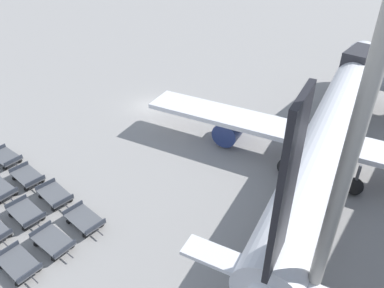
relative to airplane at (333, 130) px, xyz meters
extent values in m
plane|color=gray|center=(-19.54, -0.70, -3.41)|extent=(500.00, 500.00, 0.00)
cube|color=#2D2D33|center=(-1.85, 13.24, 0.94)|extent=(2.67, 4.70, 3.52)
cylinder|color=white|center=(-0.08, 0.61, 0.21)|extent=(8.70, 36.60, 3.68)
sphere|color=white|center=(-2.61, 18.65, 0.21)|extent=(3.50, 3.50, 3.50)
cube|color=black|center=(2.34, -16.75, 6.30)|extent=(0.66, 2.77, 8.50)
cube|color=white|center=(2.34, -16.76, 0.76)|extent=(9.33, 2.63, 0.24)
cube|color=white|center=(0.12, -0.84, -0.62)|extent=(33.11, 7.95, 0.44)
cylinder|color=navy|center=(-8.61, -1.66, -1.98)|extent=(2.83, 3.84, 2.36)
cube|color=black|center=(-0.08, 0.61, -0.44)|extent=(8.26, 33.00, 0.66)
cylinder|color=#56565B|center=(-1.65, 11.79, -1.72)|extent=(0.24, 0.24, 2.01)
sphere|color=black|center=(-1.65, 11.79, -2.73)|extent=(1.37, 1.37, 1.37)
cylinder|color=#56565B|center=(3.14, -2.62, -1.72)|extent=(0.24, 0.24, 2.01)
sphere|color=black|center=(3.14, -2.62, -2.73)|extent=(1.37, 1.37, 1.37)
cylinder|color=#56565B|center=(-2.30, -3.38, -1.72)|extent=(0.24, 0.24, 2.01)
sphere|color=black|center=(-2.30, -3.38, -2.73)|extent=(1.37, 1.37, 1.37)
cube|color=#2D333D|center=(-14.33, -21.65, -2.65)|extent=(0.17, 1.66, 0.32)
cube|color=#333338|center=(-13.94, -21.67, -2.98)|extent=(0.70, 0.10, 0.06)
sphere|color=black|center=(-14.67, -20.93, -3.23)|extent=(0.36, 0.36, 0.36)
cube|color=#515459|center=(-11.67, -22.11, -2.86)|extent=(2.95, 1.85, 0.10)
cube|color=#2D333D|center=(-10.29, -22.20, -2.65)|extent=(0.19, 1.66, 0.32)
cube|color=#2D333D|center=(-13.05, -22.01, -2.65)|extent=(0.19, 1.66, 0.32)
cube|color=#333338|center=(-9.90, -22.23, -2.98)|extent=(0.70, 0.11, 0.06)
sphere|color=black|center=(-10.72, -22.88, -3.23)|extent=(0.36, 0.36, 0.36)
sphere|color=black|center=(-10.63, -21.47, -3.23)|extent=(0.36, 0.36, 0.36)
sphere|color=black|center=(-12.71, -22.74, -3.23)|extent=(0.36, 0.36, 0.36)
sphere|color=black|center=(-12.62, -21.34, -3.23)|extent=(0.36, 0.36, 0.36)
cube|color=#2D333D|center=(-17.87, -18.92, -2.65)|extent=(0.16, 1.66, 0.32)
cube|color=#333338|center=(-17.49, -18.94, -2.98)|extent=(0.70, 0.10, 0.06)
sphere|color=black|center=(-18.23, -18.20, -3.23)|extent=(0.36, 0.36, 0.36)
sphere|color=black|center=(-20.22, -18.09, -3.23)|extent=(0.36, 0.36, 0.36)
cube|color=#515459|center=(-15.26, -19.19, -2.86)|extent=(3.01, 1.96, 0.10)
cube|color=#2D333D|center=(-13.89, -19.34, -2.65)|extent=(0.26, 1.66, 0.32)
cube|color=#2D333D|center=(-16.64, -19.04, -2.65)|extent=(0.26, 1.66, 0.32)
cube|color=#333338|center=(-13.50, -19.38, -2.98)|extent=(0.70, 0.14, 0.06)
sphere|color=black|center=(-14.35, -20.00, -3.23)|extent=(0.36, 0.36, 0.36)
sphere|color=black|center=(-14.20, -18.59, -3.23)|extent=(0.36, 0.36, 0.36)
sphere|color=black|center=(-16.33, -19.78, -3.23)|extent=(0.36, 0.36, 0.36)
sphere|color=black|center=(-16.18, -18.38, -3.23)|extent=(0.36, 0.36, 0.36)
cube|color=#515459|center=(-11.46, -19.72, -2.86)|extent=(2.92, 1.80, 0.10)
cube|color=#2D333D|center=(-10.08, -19.78, -2.65)|extent=(0.16, 1.66, 0.32)
cube|color=#2D333D|center=(-12.84, -19.65, -2.65)|extent=(0.16, 1.66, 0.32)
cube|color=#333338|center=(-9.69, -19.80, -2.98)|extent=(0.70, 0.09, 0.06)
sphere|color=black|center=(-10.50, -20.47, -3.23)|extent=(0.36, 0.36, 0.36)
sphere|color=black|center=(-10.43, -19.06, -3.23)|extent=(0.36, 0.36, 0.36)
sphere|color=black|center=(-12.49, -20.37, -3.23)|extent=(0.36, 0.36, 0.36)
sphere|color=black|center=(-12.42, -18.96, -3.23)|extent=(0.36, 0.36, 0.36)
cube|color=#515459|center=(-22.83, -16.09, -2.86)|extent=(2.92, 1.78, 0.10)
cube|color=#2D333D|center=(-21.45, -16.15, -2.65)|extent=(0.15, 1.66, 0.32)
cube|color=#333338|center=(-21.06, -16.17, -2.98)|extent=(0.70, 0.09, 0.06)
sphere|color=black|center=(-21.86, -16.84, -3.23)|extent=(0.36, 0.36, 0.36)
sphere|color=black|center=(-21.80, -15.43, -3.23)|extent=(0.36, 0.36, 0.36)
sphere|color=black|center=(-23.79, -15.35, -3.23)|extent=(0.36, 0.36, 0.36)
cube|color=#515459|center=(-18.90, -16.59, -2.86)|extent=(3.02, 1.98, 0.10)
cube|color=#2D333D|center=(-17.52, -16.75, -2.65)|extent=(0.27, 1.66, 0.32)
cube|color=#2D333D|center=(-20.27, -16.43, -2.65)|extent=(0.27, 1.66, 0.32)
cube|color=#333338|center=(-17.14, -16.80, -2.98)|extent=(0.70, 0.14, 0.06)
sphere|color=black|center=(-17.99, -17.41, -3.23)|extent=(0.36, 0.36, 0.36)
sphere|color=black|center=(-17.83, -16.00, -3.23)|extent=(0.36, 0.36, 0.36)
sphere|color=black|center=(-19.97, -17.18, -3.23)|extent=(0.36, 0.36, 0.36)
sphere|color=black|center=(-19.80, -15.77, -3.23)|extent=(0.36, 0.36, 0.36)
cube|color=#515459|center=(-15.20, -16.73, -2.86)|extent=(3.06, 2.07, 0.10)
cube|color=#2D333D|center=(-13.83, -16.94, -2.65)|extent=(0.33, 1.65, 0.32)
cube|color=#2D333D|center=(-16.57, -16.53, -2.65)|extent=(0.33, 1.65, 0.32)
cube|color=#333338|center=(-13.45, -17.00, -2.98)|extent=(0.70, 0.16, 0.06)
sphere|color=black|center=(-14.32, -17.58, -3.23)|extent=(0.36, 0.36, 0.36)
sphere|color=black|center=(-14.11, -16.19, -3.23)|extent=(0.36, 0.36, 0.36)
sphere|color=black|center=(-16.29, -17.28, -3.23)|extent=(0.36, 0.36, 0.36)
sphere|color=black|center=(-16.08, -15.89, -3.23)|extent=(0.36, 0.36, 0.36)
cube|color=#515459|center=(-11.33, -17.17, -2.86)|extent=(3.01, 1.97, 0.10)
cube|color=#2D333D|center=(-9.96, -17.32, -2.65)|extent=(0.26, 1.66, 0.32)
cube|color=#2D333D|center=(-12.70, -17.02, -2.65)|extent=(0.26, 1.66, 0.32)
cube|color=#333338|center=(-9.57, -17.37, -2.98)|extent=(0.70, 0.14, 0.06)
sphere|color=black|center=(-10.42, -17.98, -3.23)|extent=(0.36, 0.36, 0.36)
sphere|color=black|center=(-10.26, -16.58, -3.23)|extent=(0.36, 0.36, 0.36)
sphere|color=black|center=(-12.40, -17.76, -3.23)|extent=(0.36, 0.36, 0.36)
sphere|color=black|center=(-12.24, -16.36, -3.23)|extent=(0.36, 0.36, 0.36)
cylinder|color=#ADA89E|center=(4.12, -15.69, 8.58)|extent=(0.63, 0.63, 23.99)
cube|color=white|center=(1.39, -8.50, -3.41)|extent=(5.12, 34.52, 0.01)
camera|label=1|loc=(5.94, -28.23, 16.05)|focal=35.00mm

